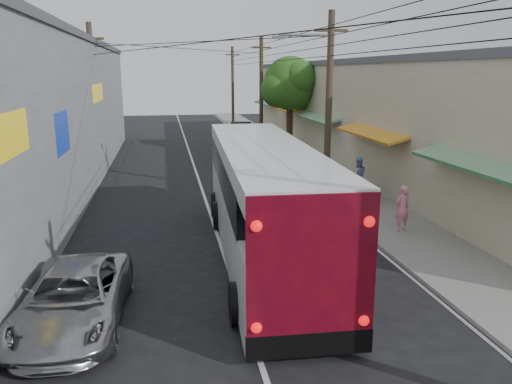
% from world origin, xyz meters
% --- Properties ---
extents(sidewalk, '(3.00, 80.00, 0.12)m').
position_xyz_m(sidewalk, '(6.50, 20.00, 0.06)').
color(sidewalk, slate).
rests_on(sidewalk, ground).
extents(building_right, '(7.09, 40.00, 6.25)m').
position_xyz_m(building_right, '(10.99, 22.00, 3.15)').
color(building_right, beige).
rests_on(building_right, ground).
extents(building_left, '(7.20, 36.00, 7.25)m').
position_xyz_m(building_left, '(-8.50, 18.00, 3.65)').
color(building_left, gray).
rests_on(building_left, ground).
extents(utility_poles, '(11.80, 45.28, 8.00)m').
position_xyz_m(utility_poles, '(3.13, 20.33, 4.13)').
color(utility_poles, '#473828').
rests_on(utility_poles, ground).
extents(street_tree, '(4.40, 4.00, 6.60)m').
position_xyz_m(street_tree, '(6.87, 26.02, 4.67)').
color(street_tree, '#3F2B19').
rests_on(street_tree, ground).
extents(coach_bus, '(3.23, 12.20, 3.48)m').
position_xyz_m(coach_bus, '(1.20, 7.00, 1.80)').
color(coach_bus, white).
rests_on(coach_bus, ground).
extents(jeepney, '(2.37, 4.79, 1.31)m').
position_xyz_m(jeepney, '(-3.80, 3.39, 0.65)').
color(jeepney, '#ABABB2').
rests_on(jeepney, ground).
extents(parked_suv, '(2.86, 6.43, 1.83)m').
position_xyz_m(parked_suv, '(4.60, 13.00, 0.92)').
color(parked_suv, gray).
rests_on(parked_suv, ground).
extents(parked_car_mid, '(1.84, 4.46, 1.51)m').
position_xyz_m(parked_car_mid, '(3.80, 20.00, 0.76)').
color(parked_car_mid, '#2B2A30').
rests_on(parked_car_mid, ground).
extents(parked_car_far, '(1.90, 4.70, 1.52)m').
position_xyz_m(parked_car_far, '(4.60, 33.49, 0.76)').
color(parked_car_far, black).
rests_on(parked_car_far, ground).
extents(pedestrian_near, '(0.66, 0.51, 1.61)m').
position_xyz_m(pedestrian_near, '(6.39, 8.17, 0.92)').
color(pedestrian_near, pink).
rests_on(pedestrian_near, sidewalk).
extents(pedestrian_far, '(0.89, 0.72, 1.75)m').
position_xyz_m(pedestrian_far, '(6.81, 13.38, 0.99)').
color(pedestrian_far, '#91A7D3').
rests_on(pedestrian_far, sidewalk).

